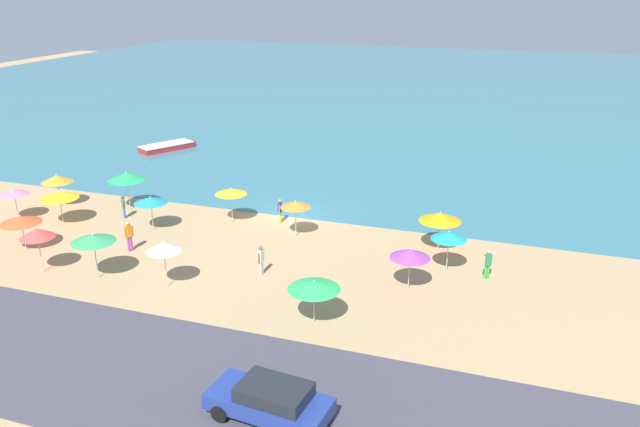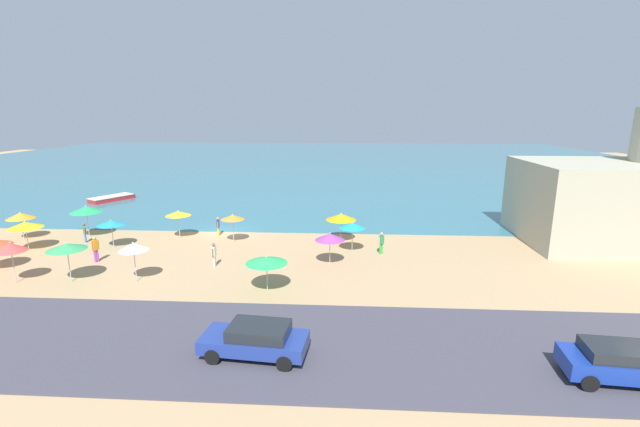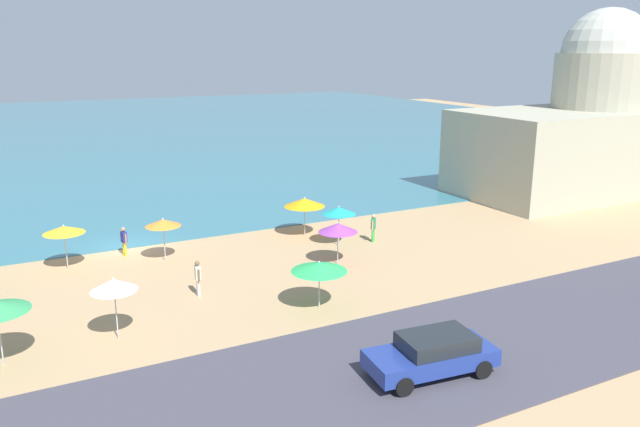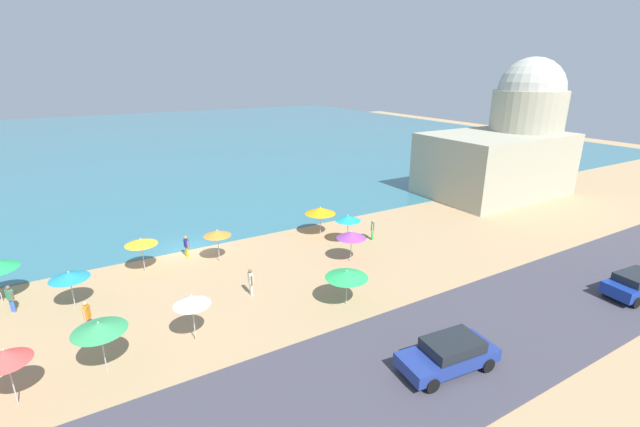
{
  "view_description": "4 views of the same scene",
  "coord_description": "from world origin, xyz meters",
  "views": [
    {
      "loc": [
        13.99,
        -35.58,
        14.65
      ],
      "look_at": [
        2.35,
        -1.07,
        0.91
      ],
      "focal_mm": 35.0,
      "sensor_mm": 36.0,
      "label": 1
    },
    {
      "loc": [
        10.19,
        -34.92,
        10.02
      ],
      "look_at": [
        7.98,
        2.31,
        1.2
      ],
      "focal_mm": 24.0,
      "sensor_mm": 36.0,
      "label": 2
    },
    {
      "loc": [
        -5.58,
        -34.2,
        10.75
      ],
      "look_at": [
        10.33,
        -3.41,
        1.58
      ],
      "focal_mm": 35.0,
      "sensor_mm": 36.0,
      "label": 3
    },
    {
      "loc": [
        -6.18,
        -29.6,
        12.52
      ],
      "look_at": [
        9.57,
        -2.76,
        2.0
      ],
      "focal_mm": 24.0,
      "sensor_mm": 36.0,
      "label": 4
    }
  ],
  "objects": [
    {
      "name": "beach_umbrella_7",
      "position": [
        5.79,
        -12.11,
        1.84
      ],
      "size": [
        2.4,
        2.4,
        2.11
      ],
      "color": "#B2B2B7",
      "rests_on": "ground_plane"
    },
    {
      "name": "ground_plane",
      "position": [
        0.0,
        0.0,
        0.0
      ],
      "size": [
        160.0,
        160.0,
        0.0
      ],
      "primitive_type": "plane",
      "color": "tan"
    },
    {
      "name": "bather_3",
      "position": [
        12.87,
        -5.13,
        0.91
      ],
      "size": [
        0.43,
        0.43,
        1.63
      ],
      "color": "green",
      "rests_on": "ground_plane"
    },
    {
      "name": "bather_4",
      "position": [
        -10.29,
        -3.61,
        0.88
      ],
      "size": [
        0.39,
        0.49,
        1.58
      ],
      "color": "blue",
      "rests_on": "ground_plane"
    },
    {
      "name": "beach_umbrella_0",
      "position": [
        -2.42,
        -11.22,
        2.2
      ],
      "size": [
        1.77,
        1.77,
        2.51
      ],
      "color": "#B2B2B7",
      "rests_on": "ground_plane"
    },
    {
      "name": "beach_umbrella_9",
      "position": [
        -3.27,
        -2.02,
        2.07
      ],
      "size": [
        2.02,
        2.02,
        2.33
      ],
      "color": "#B2B2B7",
      "rests_on": "ground_plane"
    },
    {
      "name": "beach_umbrella_1",
      "position": [
        9.92,
        -2.21,
        2.02
      ],
      "size": [
        2.4,
        2.4,
        2.34
      ],
      "color": "#B2B2B7",
      "rests_on": "ground_plane"
    },
    {
      "name": "bather_0",
      "position": [
        -0.3,
        -1.18,
        0.88
      ],
      "size": [
        0.3,
        0.56,
        1.59
      ],
      "color": "yellow",
      "rests_on": "ground_plane"
    },
    {
      "name": "beach_umbrella_13",
      "position": [
        1.43,
        -2.93,
        2.05
      ],
      "size": [
        1.83,
        1.83,
        2.3
      ],
      "color": "#B2B2B7",
      "rests_on": "ground_plane"
    },
    {
      "name": "beach_umbrella_14",
      "position": [
        -9.6,
        -11.86,
        2.24
      ],
      "size": [
        1.8,
        1.8,
        2.57
      ],
      "color": "#B2B2B7",
      "rests_on": "ground_plane"
    },
    {
      "name": "beach_umbrella_6",
      "position": [
        -7.37,
        -4.77,
        1.94
      ],
      "size": [
        2.06,
        2.06,
        2.19
      ],
      "color": "#B2B2B7",
      "rests_on": "ground_plane"
    },
    {
      "name": "bather_1",
      "position": [
        -6.81,
        -8.01,
        1.02
      ],
      "size": [
        0.36,
        0.52,
        1.81
      ],
      "color": "purple",
      "rests_on": "ground_plane"
    },
    {
      "name": "harbor_fortress",
      "position": [
        33.78,
        -1.0,
        5.07
      ],
      "size": [
        15.25,
        9.53,
        13.77
      ],
      "color": "#A7A48D",
      "rests_on": "ground_plane"
    },
    {
      "name": "coastal_road",
      "position": [
        0.0,
        -18.0,
        0.03
      ],
      "size": [
        80.0,
        8.0,
        0.06
      ],
      "primitive_type": "cube",
      "color": "#413F4B",
      "rests_on": "ground_plane"
    },
    {
      "name": "parked_car_0",
      "position": [
        20.68,
        -19.89,
        0.84
      ],
      "size": [
        4.35,
        2.14,
        1.45
      ],
      "color": "navy",
      "rests_on": "coastal_road"
    },
    {
      "name": "beach_umbrella_2",
      "position": [
        10.77,
        -4.83,
        2.03
      ],
      "size": [
        1.91,
        1.91,
        2.3
      ],
      "color": "#B2B2B7",
      "rests_on": "ground_plane"
    },
    {
      "name": "beach_umbrella_11",
      "position": [
        -6.37,
        -11.5,
        2.22
      ],
      "size": [
        2.26,
        2.26,
        2.48
      ],
      "color": "#B2B2B7",
      "rests_on": "ground_plane"
    },
    {
      "name": "sea",
      "position": [
        0.0,
        55.0,
        0.03
      ],
      "size": [
        150.0,
        110.0,
        0.05
      ],
      "primitive_type": "cube",
      "color": "teal",
      "rests_on": "ground_plane"
    },
    {
      "name": "beach_umbrella_12",
      "position": [
        9.23,
        -7.52,
        1.93
      ],
      "size": [
        2.01,
        2.01,
        2.23
      ],
      "color": "#B2B2B7",
      "rests_on": "ground_plane"
    },
    {
      "name": "bather_2",
      "position": [
        1.57,
        -8.45,
        0.92
      ],
      "size": [
        0.24,
        0.57,
        1.65
      ],
      "color": "silver",
      "rests_on": "ground_plane"
    },
    {
      "name": "parked_car_2",
      "position": [
        6.55,
        -18.97,
        0.81
      ],
      "size": [
        4.56,
        2.32,
        1.41
      ],
      "color": "navy",
      "rests_on": "coastal_road"
    }
  ]
}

